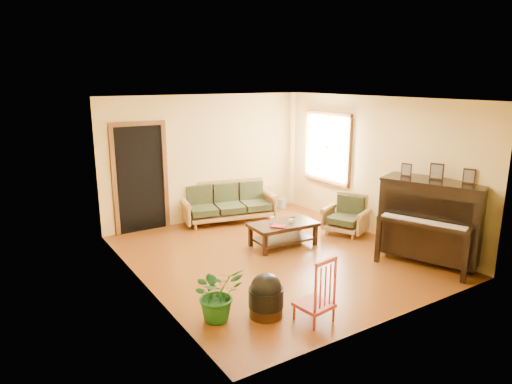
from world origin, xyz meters
TOP-DOWN VIEW (x-y plane):
  - floor at (0.00, 0.00)m, footprint 5.00×5.00m
  - doorway at (-1.45, 2.48)m, footprint 1.08×0.16m
  - window at (2.21, 1.30)m, footprint 0.12×1.36m
  - sofa at (0.26, 2.07)m, footprint 2.02×1.17m
  - coffee_table at (0.38, 0.32)m, footprint 1.20×0.70m
  - armchair at (1.76, 0.20)m, footprint 0.97×0.99m
  - piano at (1.95, -1.54)m, footprint 1.41×1.77m
  - footstool at (-1.26, -1.59)m, footprint 0.53×0.53m
  - red_chair at (-0.82, -2.00)m, footprint 0.45×0.48m
  - leaning_frame at (1.56, 2.42)m, footprint 0.42×0.10m
  - ceramic_crock at (1.77, 2.27)m, footprint 0.18×0.18m
  - potted_plant at (-1.81, -1.34)m, footprint 0.66×0.58m
  - book at (0.10, 0.13)m, footprint 0.30×0.31m
  - candle at (0.18, 0.38)m, footprint 0.10×0.10m
  - glass_jar at (0.52, 0.27)m, footprint 0.11×0.11m
  - remote at (0.69, 0.49)m, footprint 0.16×0.10m

SIDE VIEW (x-z plane):
  - floor at x=0.00m, z-range 0.00..0.00m
  - ceramic_crock at x=1.77m, z-range 0.00..0.22m
  - footstool at x=-1.26m, z-range 0.00..0.42m
  - coffee_table at x=0.38m, z-range 0.00..0.43m
  - leaning_frame at x=1.56m, z-range 0.00..0.56m
  - potted_plant at x=-1.81m, z-range 0.00..0.70m
  - armchair at x=1.76m, z-range 0.00..0.76m
  - sofa at x=0.26m, z-range 0.00..0.82m
  - red_chair at x=-0.82m, z-range 0.00..0.85m
  - remote at x=0.69m, z-range 0.43..0.44m
  - book at x=0.10m, z-range 0.43..0.45m
  - glass_jar at x=0.52m, z-range 0.43..0.49m
  - candle at x=0.18m, z-range 0.43..0.56m
  - piano at x=1.95m, z-range 0.00..1.36m
  - doorway at x=-1.45m, z-range 0.00..2.05m
  - window at x=2.21m, z-range 0.77..2.23m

